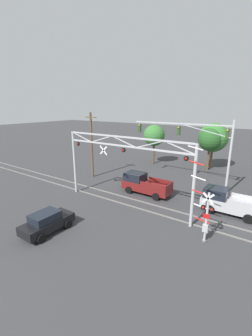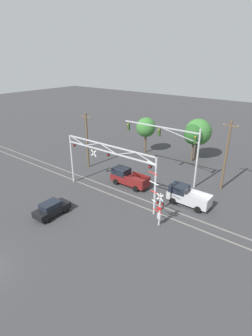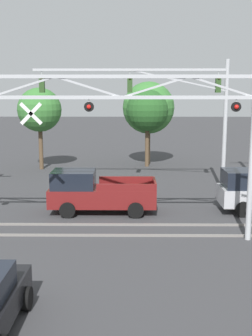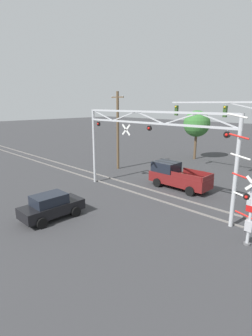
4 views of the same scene
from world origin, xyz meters
name	(u,v)px [view 3 (image 3 of 4)]	position (x,y,z in m)	size (l,w,h in m)	color
rail_track_near	(92,235)	(0.00, 15.92, 0.05)	(80.00, 0.08, 0.10)	gray
rail_track_far	(95,225)	(0.00, 17.36, 0.05)	(80.00, 0.08, 0.10)	gray
crossing_gantry	(89,126)	(-0.01, 15.64, 4.60)	(13.02, 0.28, 6.57)	#B7BABF
traffic_signal_span	(177,101)	(4.31, 24.13, 5.41)	(11.36, 0.39, 7.77)	#B7BABF
pickup_truck_lead	(96,192)	(-0.08, 19.48, 1.03)	(5.23, 2.15, 2.12)	maroon
background_tree_beyond_span	(40,110)	(-5.28, 31.31, 4.54)	(3.33, 3.33, 6.23)	brown
background_tree_far_left_verge	(147,110)	(2.95, 32.61, 4.47)	(3.34, 3.34, 6.17)	brown
background_tree_far_right_verge	(149,108)	(3.09, 33.67, 4.62)	(4.20, 4.20, 6.73)	brown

